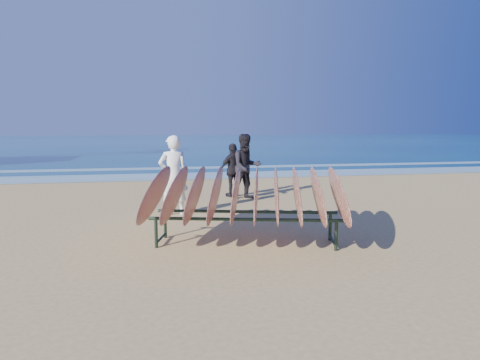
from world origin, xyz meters
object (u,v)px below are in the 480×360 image
Objects in this scene: surfboard_rack at (246,194)px; person_white at (173,175)px; person_dark_b at (233,170)px; person_dark_a at (246,167)px.

person_white reaches higher than surfboard_rack.
surfboard_rack is at bearing 59.63° from person_dark_b.
person_dark_b is at bearing 108.00° from person_dark_a.
person_white is 1.18× the size of person_dark_b.
person_dark_a reaches higher than person_dark_b.
person_white is 2.76m from person_dark_a.
person_dark_a is (2.10, 1.80, -0.00)m from person_white.
surfboard_rack is 2.41× the size of person_dark_b.
person_dark_a is at bearing 92.50° from surfboard_rack.
person_dark_a is at bearing -141.86° from person_white.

